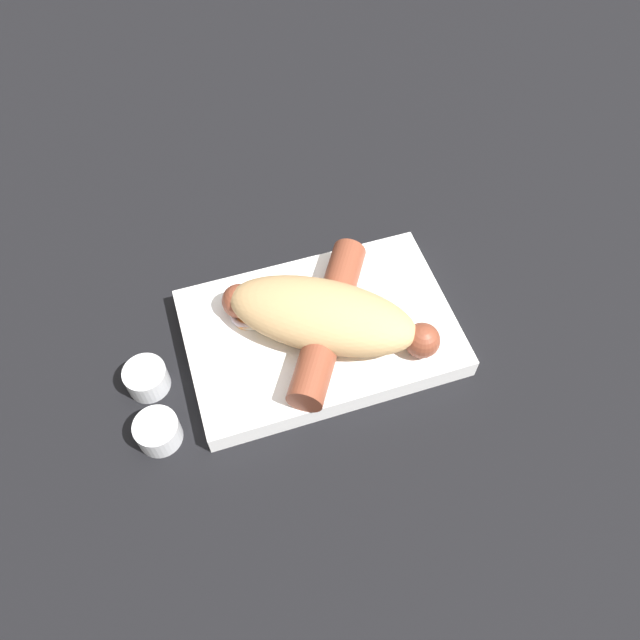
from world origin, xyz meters
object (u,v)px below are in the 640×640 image
bread_roll (323,315)px  condiment_cup_far (158,432)px  sausage (329,320)px  food_tray (320,332)px  condiment_cup_near (148,382)px

bread_roll → condiment_cup_far: (-0.17, -0.05, -0.04)m
condiment_cup_far → sausage: bearing=15.6°
food_tray → sausage: sausage is taller
bread_roll → condiment_cup_far: size_ratio=4.76×
condiment_cup_near → condiment_cup_far: same height
food_tray → sausage: size_ratio=1.40×
condiment_cup_near → sausage: bearing=-1.2°
sausage → condiment_cup_near: 0.18m
condiment_cup_near → condiment_cup_far: (0.00, -0.05, 0.00)m
condiment_cup_far → condiment_cup_near: bearing=91.2°
bread_roll → sausage: bread_roll is taller
food_tray → sausage: (0.01, -0.01, 0.03)m
condiment_cup_near → food_tray: bearing=1.2°
condiment_cup_near → condiment_cup_far: size_ratio=1.00×
condiment_cup_far → bread_roll: bearing=16.7°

